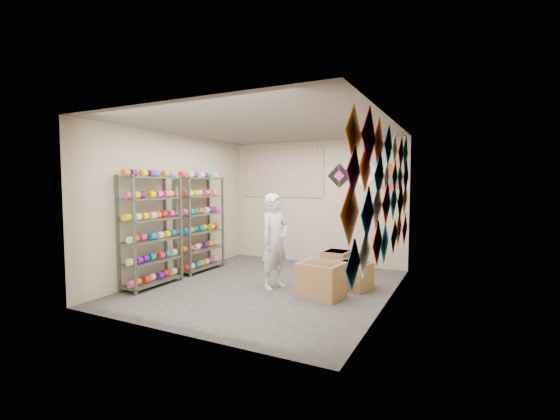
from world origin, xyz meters
The scene contains 12 objects.
ground centered at (0.00, 0.00, 0.00)m, with size 4.50×4.50×0.00m, color #312E2B.
room_walls centered at (0.00, 0.00, 1.64)m, with size 4.50×4.50×4.50m.
shelf_rack_front centered at (-1.78, -0.85, 0.95)m, with size 0.40×1.10×1.90m, color #4C5147.
shelf_rack_back centered at (-1.78, 0.45, 0.95)m, with size 0.40×1.10×1.90m, color #4C5147.
string_spools centered at (-1.78, -0.20, 1.05)m, with size 0.12×2.36×0.12m.
kite_wall_display centered at (1.98, 0.01, 1.64)m, with size 0.05×4.34×2.07m.
back_wall_kites centered at (1.15, 2.24, 1.92)m, with size 1.64×0.02×0.79m.
poster centered at (-0.80, 2.23, 2.00)m, with size 2.00×0.01×1.10m, color #5D4AA1.
shopkeeper centered at (0.15, 0.00, 0.80)m, with size 0.53×0.67×1.59m, color silver.
carton_a centered at (1.03, -0.14, 0.27)m, with size 0.65×0.54×0.54m, color #92653F.
carton_b centered at (1.35, 0.53, 0.22)m, with size 0.55×0.45×0.45m, color #92653F.
carton_c centered at (0.80, 1.36, 0.23)m, with size 0.48×0.53×0.46m, color #92653F.
Camera 1 is at (3.02, -5.53, 1.76)m, focal length 24.00 mm.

